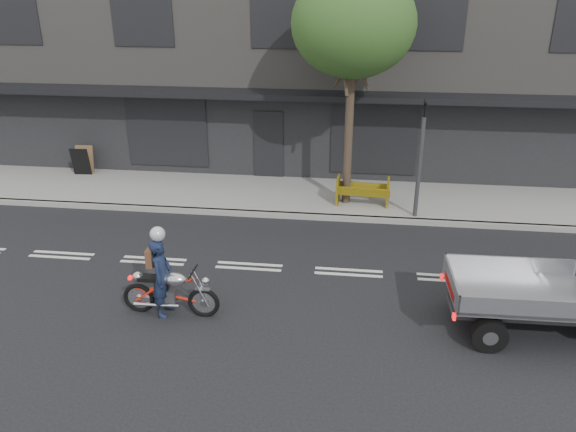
{
  "coord_description": "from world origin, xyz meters",
  "views": [
    {
      "loc": [
        2.43,
        -11.81,
        6.44
      ],
      "look_at": [
        0.89,
        0.5,
        1.17
      ],
      "focal_mm": 35.0,
      "sensor_mm": 36.0,
      "label": 1
    }
  ],
  "objects_px": {
    "street_tree": "(353,25)",
    "traffic_light_pole": "(419,166)",
    "construction_barrier": "(363,193)",
    "sandwich_board": "(81,162)",
    "motorcycle": "(170,291)",
    "rider": "(162,278)"
  },
  "relations": [
    {
      "from": "street_tree",
      "to": "traffic_light_pole",
      "type": "relative_size",
      "value": 1.93
    },
    {
      "from": "street_tree",
      "to": "construction_barrier",
      "type": "relative_size",
      "value": 4.25
    },
    {
      "from": "construction_barrier",
      "to": "sandwich_board",
      "type": "height_order",
      "value": "sandwich_board"
    },
    {
      "from": "motorcycle",
      "to": "sandwich_board",
      "type": "bearing_deg",
      "value": 126.72
    },
    {
      "from": "traffic_light_pole",
      "to": "motorcycle",
      "type": "xyz_separation_m",
      "value": [
        -5.4,
        -5.58,
        -1.11
      ]
    },
    {
      "from": "traffic_light_pole",
      "to": "sandwich_board",
      "type": "xyz_separation_m",
      "value": [
        -11.12,
        2.23,
        -1.02
      ]
    },
    {
      "from": "street_tree",
      "to": "construction_barrier",
      "type": "height_order",
      "value": "street_tree"
    },
    {
      "from": "motorcycle",
      "to": "construction_barrier",
      "type": "height_order",
      "value": "motorcycle"
    },
    {
      "from": "traffic_light_pole",
      "to": "rider",
      "type": "bearing_deg",
      "value": -134.85
    },
    {
      "from": "street_tree",
      "to": "construction_barrier",
      "type": "distance_m",
      "value": 4.73
    },
    {
      "from": "motorcycle",
      "to": "rider",
      "type": "bearing_deg",
      "value": -179.51
    },
    {
      "from": "construction_barrier",
      "to": "sandwich_board",
      "type": "relative_size",
      "value": 1.64
    },
    {
      "from": "traffic_light_pole",
      "to": "construction_barrier",
      "type": "distance_m",
      "value": 1.9
    },
    {
      "from": "sandwich_board",
      "to": "traffic_light_pole",
      "type": "bearing_deg",
      "value": -15.37
    },
    {
      "from": "construction_barrier",
      "to": "sandwich_board",
      "type": "xyz_separation_m",
      "value": [
        -9.62,
        1.77,
        0.04
      ]
    },
    {
      "from": "rider",
      "to": "construction_barrier",
      "type": "bearing_deg",
      "value": -33.3
    },
    {
      "from": "rider",
      "to": "sandwich_board",
      "type": "xyz_separation_m",
      "value": [
        -5.57,
        7.81,
        -0.21
      ]
    },
    {
      "from": "street_tree",
      "to": "construction_barrier",
      "type": "bearing_deg",
      "value": -37.95
    },
    {
      "from": "street_tree",
      "to": "motorcycle",
      "type": "relative_size",
      "value": 3.29
    },
    {
      "from": "street_tree",
      "to": "rider",
      "type": "xyz_separation_m",
      "value": [
        -3.55,
        -6.43,
        -4.44
      ]
    },
    {
      "from": "rider",
      "to": "sandwich_board",
      "type": "bearing_deg",
      "value": 35.99
    },
    {
      "from": "motorcycle",
      "to": "sandwich_board",
      "type": "xyz_separation_m",
      "value": [
        -5.72,
        7.81,
        0.09
      ]
    }
  ]
}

